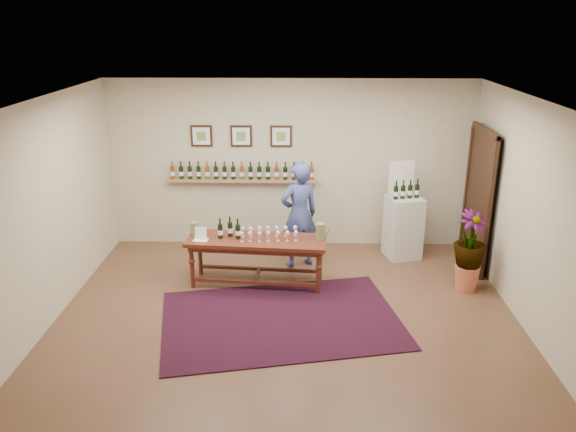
{
  "coord_description": "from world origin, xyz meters",
  "views": [
    {
      "loc": [
        0.17,
        -6.54,
        3.71
      ],
      "look_at": [
        0.0,
        0.8,
        1.1
      ],
      "focal_mm": 35.0,
      "sensor_mm": 36.0,
      "label": 1
    }
  ],
  "objects_px": {
    "tasting_table": "(257,246)",
    "person": "(299,215)",
    "display_pedestal": "(403,227)",
    "potted_plant": "(469,251)"
  },
  "relations": [
    {
      "from": "display_pedestal",
      "to": "person",
      "type": "bearing_deg",
      "value": -166.83
    },
    {
      "from": "tasting_table",
      "to": "display_pedestal",
      "type": "relative_size",
      "value": 2.02
    },
    {
      "from": "display_pedestal",
      "to": "potted_plant",
      "type": "relative_size",
      "value": 0.99
    },
    {
      "from": "display_pedestal",
      "to": "potted_plant",
      "type": "height_order",
      "value": "potted_plant"
    },
    {
      "from": "potted_plant",
      "to": "display_pedestal",
      "type": "bearing_deg",
      "value": 121.35
    },
    {
      "from": "tasting_table",
      "to": "potted_plant",
      "type": "xyz_separation_m",
      "value": [
        3.01,
        -0.13,
        -0.01
      ]
    },
    {
      "from": "tasting_table",
      "to": "person",
      "type": "distance_m",
      "value": 0.93
    },
    {
      "from": "tasting_table",
      "to": "person",
      "type": "xyz_separation_m",
      "value": [
        0.61,
        0.67,
        0.24
      ]
    },
    {
      "from": "potted_plant",
      "to": "person",
      "type": "height_order",
      "value": "person"
    },
    {
      "from": "tasting_table",
      "to": "potted_plant",
      "type": "distance_m",
      "value": 3.02
    }
  ]
}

